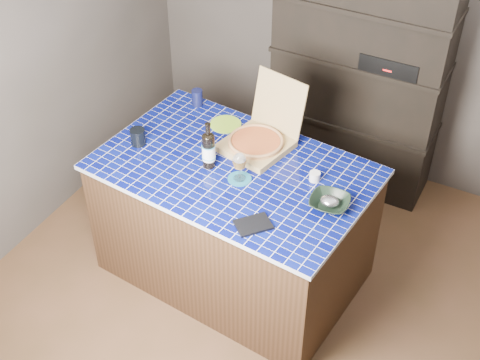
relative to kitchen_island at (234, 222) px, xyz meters
The scene contains 14 objects.
room 0.88m from the kitchen_island, 35.30° to the right, with size 3.50×3.50×3.50m.
shelving_unit 1.43m from the kitchen_island, 77.44° to the left, with size 1.20×0.41×1.80m.
kitchen_island is the anchor object (origin of this frame).
pizza_box 0.56m from the kitchen_island, 81.89° to the left, with size 0.45×0.51×0.40m.
mead_bottle 0.58m from the kitchen_island, 159.41° to the right, with size 0.08×0.08×0.30m.
teal_trivet 0.46m from the kitchen_island, 44.09° to the right, with size 0.14×0.14×0.01m, color #165A74.
wine_glass 0.58m from the kitchen_island, 44.09° to the right, with size 0.08×0.08×0.18m.
tumbler 0.80m from the kitchen_island, behind, with size 0.09×0.09×0.10m, color black.
dvd_case 0.68m from the kitchen_island, 49.69° to the right, with size 0.13×0.19×0.01m, color black.
bowl 0.79m from the kitchen_island, ahead, with size 0.22×0.22×0.05m, color black.
foil_contents 0.79m from the kitchen_island, ahead, with size 0.11×0.09×0.05m, color #B1B3BD.
white_jar 0.67m from the kitchen_island, 14.16° to the left, with size 0.06×0.06×0.05m, color silver.
navy_cup 0.87m from the kitchen_island, 138.22° to the left, with size 0.07×0.07×0.11m, color #0E1133.
green_trivet 0.63m from the kitchen_island, 125.20° to the left, with size 0.20×0.20×0.01m, color #88BF29.
Camera 1 is at (1.20, -2.50, 3.35)m, focal length 50.00 mm.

